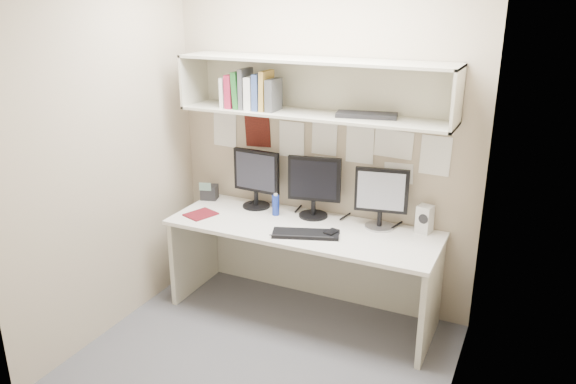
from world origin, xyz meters
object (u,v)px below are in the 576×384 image
at_px(keyboard, 306,234).
at_px(maroon_notebook, 201,214).
at_px(speaker, 425,219).
at_px(desk, 302,270).
at_px(monitor_right, 381,196).
at_px(monitor_left, 256,176).
at_px(desk_phone, 209,192).
at_px(monitor_center, 314,184).

bearing_deg(keyboard, maroon_notebook, 159.60).
xyz_separation_m(speaker, maroon_notebook, (-1.63, -0.40, -0.09)).
xyz_separation_m(desk, monitor_right, (0.52, 0.22, 0.61)).
bearing_deg(monitor_left, desk_phone, -174.72).
bearing_deg(maroon_notebook, desk_phone, 131.88).
bearing_deg(desk, desk_phone, 167.65).
bearing_deg(desk_phone, monitor_left, -14.21).
distance_m(monitor_center, speaker, 0.85).
bearing_deg(monitor_left, maroon_notebook, -126.96).
relative_size(monitor_center, maroon_notebook, 2.13).
relative_size(monitor_center, speaker, 2.34).
distance_m(monitor_right, desk_phone, 1.47).
relative_size(monitor_left, monitor_right, 1.04).
bearing_deg(monitor_right, keyboard, -149.79).
height_order(desk, monitor_center, monitor_center).
relative_size(desk, monitor_right, 4.49).
xyz_separation_m(monitor_left, speaker, (1.33, 0.04, -0.15)).
relative_size(speaker, maroon_notebook, 0.91).
xyz_separation_m(monitor_center, desk_phone, (-0.93, -0.01, -0.19)).
relative_size(monitor_right, desk_phone, 2.82).
distance_m(monitor_center, desk_phone, 0.95).
relative_size(monitor_center, desk_phone, 2.97).
bearing_deg(desk_phone, monitor_center, -15.13).
bearing_deg(desk, keyboard, -59.80).
distance_m(monitor_left, speaker, 1.34).
relative_size(monitor_left, desk_phone, 2.94).
relative_size(maroon_notebook, desk_phone, 1.39).
height_order(keyboard, maroon_notebook, keyboard).
height_order(monitor_left, speaker, monitor_left).
xyz_separation_m(monitor_right, desk_phone, (-1.46, -0.01, -0.18)).
bearing_deg(desk, monitor_center, 91.50).
height_order(keyboard, desk_phone, desk_phone).
distance_m(desk, desk_phone, 1.05).
distance_m(monitor_left, monitor_right, 1.02).
xyz_separation_m(keyboard, desk_phone, (-1.03, 0.36, 0.05)).
height_order(desk, maroon_notebook, maroon_notebook).
bearing_deg(desk, speaker, 17.68).
bearing_deg(monitor_right, desk, -167.45).
height_order(desk, speaker, speaker).
height_order(desk, desk_phone, desk_phone).
height_order(desk, monitor_right, monitor_right).
bearing_deg(monitor_left, keyboard, -28.59).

